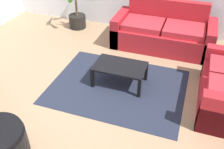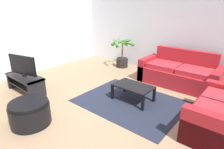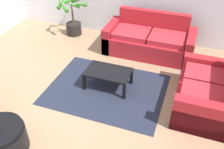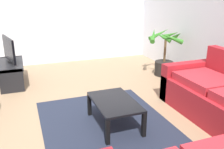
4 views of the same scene
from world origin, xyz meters
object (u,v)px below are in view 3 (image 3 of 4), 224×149
object	(u,v)px
coffee_table	(108,73)
ottoman	(2,139)
potted_palm	(73,19)
couch_loveseat	(206,94)
couch_main	(149,41)

from	to	relation	value
coffee_table	ottoman	world-z (taller)	ottoman
coffee_table	potted_palm	bearing A→B (deg)	132.54
couch_loveseat	couch_main	bearing A→B (deg)	131.45
couch_loveseat	coffee_table	distance (m)	1.77
couch_main	ottoman	distance (m)	3.68
coffee_table	ottoman	size ratio (longest dim) A/B	1.21
potted_palm	couch_loveseat	bearing A→B (deg)	-27.33
couch_main	coffee_table	size ratio (longest dim) A/B	2.38
couch_loveseat	ottoman	distance (m)	3.30
coffee_table	couch_loveseat	bearing A→B (deg)	0.86
couch_main	potted_palm	world-z (taller)	potted_palm
couch_loveseat	potted_palm	world-z (taller)	potted_palm
couch_loveseat	coffee_table	world-z (taller)	couch_loveseat
coffee_table	potted_palm	distance (m)	2.43
couch_loveseat	potted_palm	xyz separation A→B (m)	(-3.41, 1.76, 0.12)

